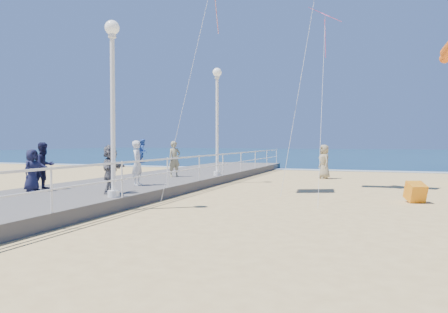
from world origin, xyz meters
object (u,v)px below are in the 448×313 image
(box_kite, at_px, (415,194))
(toddler_held, at_px, (143,151))
(spectator_7, at_px, (44,166))
(lamp_post_mid, at_px, (113,89))
(spectator_5, at_px, (111,169))
(spectator_4, at_px, (32,170))
(lamp_post_far, at_px, (217,110))
(spectator_6, at_px, (174,159))
(woman_holding_toddler, at_px, (138,163))
(beach_walker_c, at_px, (324,162))

(box_kite, bearing_deg, toddler_held, 164.43)
(spectator_7, bearing_deg, lamp_post_mid, -96.13)
(toddler_held, xyz_separation_m, spectator_5, (0.38, -2.72, -0.52))
(spectator_4, relative_size, spectator_7, 0.86)
(lamp_post_far, bearing_deg, spectator_6, -137.56)
(lamp_post_far, bearing_deg, lamp_post_mid, -90.00)
(lamp_post_mid, xyz_separation_m, spectator_4, (-3.46, 0.38, -2.55))
(lamp_post_mid, xyz_separation_m, spectator_6, (-1.62, 7.51, -2.41))
(woman_holding_toddler, height_order, beach_walker_c, woman_holding_toddler)
(lamp_post_mid, relative_size, toddler_held, 5.74)
(spectator_5, distance_m, spectator_6, 6.85)
(lamp_post_mid, bearing_deg, box_kite, 28.74)
(spectator_4, bearing_deg, woman_holding_toddler, -38.18)
(woman_holding_toddler, bearing_deg, lamp_post_far, -20.12)
(lamp_post_mid, xyz_separation_m, spectator_7, (-3.51, 0.99, -2.43))
(lamp_post_mid, height_order, spectator_5, lamp_post_mid)
(spectator_4, relative_size, spectator_6, 0.84)
(beach_walker_c, bearing_deg, box_kite, -3.74)
(lamp_post_mid, relative_size, woman_holding_toddler, 3.09)
(lamp_post_far, bearing_deg, woman_holding_toddler, -101.19)
(toddler_held, xyz_separation_m, spectator_7, (-2.54, -2.47, -0.48))
(spectator_4, bearing_deg, lamp_post_far, -21.55)
(toddler_held, xyz_separation_m, beach_walker_c, (5.69, 10.06, -0.76))
(toddler_held, xyz_separation_m, spectator_6, (-0.65, 4.05, -0.46))
(toddler_held, relative_size, spectator_6, 0.55)
(spectator_4, bearing_deg, lamp_post_mid, -95.89)
(lamp_post_far, relative_size, box_kite, 8.87)
(spectator_5, relative_size, box_kite, 2.65)
(spectator_7, distance_m, beach_walker_c, 14.99)
(beach_walker_c, distance_m, box_kite, 9.63)
(lamp_post_far, bearing_deg, spectator_4, -111.86)
(spectator_6, relative_size, spectator_7, 1.02)
(spectator_6, relative_size, beach_walker_c, 0.89)
(spectator_5, height_order, box_kite, spectator_5)
(lamp_post_mid, bearing_deg, beach_walker_c, 70.78)
(toddler_held, height_order, spectator_4, toddler_held)
(woman_holding_toddler, xyz_separation_m, box_kite, (9.90, 1.50, -0.96))
(spectator_5, bearing_deg, lamp_post_far, -16.38)
(woman_holding_toddler, distance_m, spectator_5, 2.63)
(woman_holding_toddler, distance_m, beach_walker_c, 11.76)
(lamp_post_far, height_order, woman_holding_toddler, lamp_post_far)
(lamp_post_mid, bearing_deg, woman_holding_toddler, 108.77)
(lamp_post_far, xyz_separation_m, spectator_4, (-3.46, -8.62, -2.55))
(spectator_5, xyz_separation_m, box_kite, (9.37, 4.07, -0.89))
(lamp_post_far, bearing_deg, beach_walker_c, 43.79)
(spectator_5, bearing_deg, spectator_7, 72.78)
(spectator_6, height_order, spectator_7, spectator_6)
(spectator_5, distance_m, beach_walker_c, 13.84)
(lamp_post_far, relative_size, spectator_4, 3.72)
(toddler_held, bearing_deg, spectator_7, 125.30)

